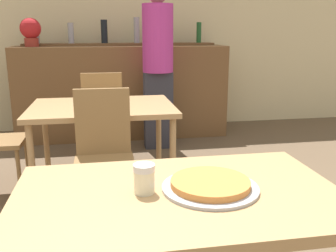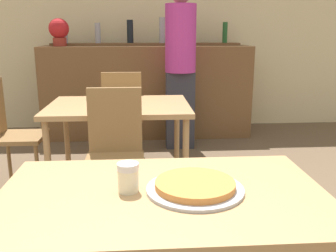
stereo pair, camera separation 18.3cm
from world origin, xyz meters
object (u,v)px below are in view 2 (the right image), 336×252
object	(u,v)px
chair_far_side_left	(9,128)
chair_far_side_front	(115,147)
chair_far_side_back	(123,111)
person_standing	(180,61)
pizza_tray	(195,186)
potted_plant	(59,31)
cheese_shaker	(128,177)

from	to	relation	value
chair_far_side_left	chair_far_side_front	bearing A→B (deg)	-123.03
chair_far_side_back	person_standing	xyz separation A→B (m)	(0.63, 0.50, 0.46)
pizza_tray	person_standing	world-z (taller)	person_standing
chair_far_side_left	pizza_tray	world-z (taller)	chair_far_side_left
pizza_tray	chair_far_side_left	bearing A→B (deg)	124.70
person_standing	chair_far_side_back	bearing A→B (deg)	-141.36
person_standing	potted_plant	distance (m)	1.55
chair_far_side_front	potted_plant	bearing A→B (deg)	109.54
cheese_shaker	potted_plant	bearing A→B (deg)	104.94
chair_far_side_left	cheese_shaker	size ratio (longest dim) A/B	8.97
chair_far_side_front	pizza_tray	bearing A→B (deg)	-73.51
chair_far_side_back	person_standing	world-z (taller)	person_standing
chair_far_side_back	person_standing	bearing A→B (deg)	-141.36
chair_far_side_front	cheese_shaker	xyz separation A→B (m)	(0.14, -1.26, 0.28)
person_standing	potted_plant	bearing A→B (deg)	159.49
chair_far_side_front	cheese_shaker	size ratio (longest dim) A/B	8.97
potted_plant	chair_far_side_left	bearing A→B (deg)	-94.46
person_standing	chair_far_side_left	bearing A→B (deg)	-144.59
potted_plant	person_standing	bearing A→B (deg)	-20.51
chair_far_side_front	chair_far_side_left	size ratio (longest dim) A/B	1.00
cheese_shaker	potted_plant	world-z (taller)	potted_plant
chair_far_side_front	chair_far_side_back	size ratio (longest dim) A/B	1.00
potted_plant	pizza_tray	bearing A→B (deg)	-71.55
cheese_shaker	chair_far_side_left	bearing A→B (deg)	119.65
chair_far_side_left	cheese_shaker	xyz separation A→B (m)	(1.06, -1.85, 0.28)
chair_far_side_left	pizza_tray	xyz separation A→B (m)	(1.29, -1.87, 0.24)
chair_far_side_front	cheese_shaker	world-z (taller)	chair_far_side_front
chair_far_side_back	chair_far_side_left	bearing A→B (deg)	33.03
pizza_tray	potted_plant	xyz separation A→B (m)	(-1.16, 3.49, 0.54)
chair_far_side_left	pizza_tray	size ratio (longest dim) A/B	2.71
chair_far_side_left	person_standing	distance (m)	1.95
chair_far_side_front	person_standing	world-z (taller)	person_standing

